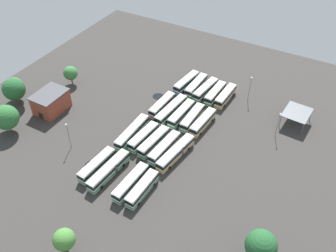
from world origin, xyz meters
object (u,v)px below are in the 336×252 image
object	(u,v)px
bus_row1_slot2	(181,114)
tree_east_edge	(261,245)
lamp_post_near_entrance	(250,88)
bus_row1_slot3	(192,118)
bus_row2_slot4	(176,153)
bus_row2_slot1	(143,137)
bus_row3_slot4	(142,189)
bus_row0_slot4	(225,96)
maintenance_shelter	(297,113)
bus_row0_slot3	(215,93)
tree_northeast	(64,240)
bus_row1_slot1	(171,110)
bus_row3_slot3	(131,183)
bus_row2_slot3	(164,148)
bus_row3_slot0	(97,165)
bus_row0_slot1	(196,86)
lamp_post_by_building	(69,135)
tree_northwest	(14,87)
bus_row2_slot2	(154,142)
bus_row2_slot0	(132,132)
tree_west_edge	(6,117)
bus_row1_slot4	(203,122)
depot_building	(51,102)
bus_row0_slot0	(186,82)
tree_north_edge	(14,89)
tree_south_edge	(70,73)
bus_row1_slot0	(162,105)
bus_row0_slot2	(205,90)

from	to	relation	value
bus_row1_slot2	tree_east_edge	world-z (taller)	tree_east_edge
bus_row1_slot2	lamp_post_near_entrance	size ratio (longest dim) A/B	1.43
bus_row1_slot3	bus_row2_slot4	world-z (taller)	same
bus_row2_slot1	bus_row3_slot4	bearing A→B (deg)	31.31
bus_row0_slot4	maintenance_shelter	xyz separation A→B (m)	(0.15, 22.43, 2.15)
bus_row0_slot3	bus_row2_slot1	size ratio (longest dim) A/B	0.98
bus_row2_slot4	tree_northeast	world-z (taller)	tree_northeast
bus_row1_slot1	bus_row3_slot3	bearing A→B (deg)	9.80
bus_row2_slot3	lamp_post_near_entrance	bearing A→B (deg)	161.17
bus_row0_slot4	bus_row3_slot0	size ratio (longest dim) A/B	0.94
bus_row0_slot1	lamp_post_near_entrance	world-z (taller)	lamp_post_near_entrance
lamp_post_by_building	tree_northwest	size ratio (longest dim) A/B	1.06
bus_row2_slot2	lamp_post_by_building	bearing A→B (deg)	-60.20
bus_row3_slot0	lamp_post_near_entrance	size ratio (longest dim) A/B	1.43
bus_row2_slot0	lamp_post_near_entrance	world-z (taller)	lamp_post_near_entrance
tree_northeast	tree_west_edge	xyz separation A→B (m)	(-21.38, -39.89, 1.05)
bus_row1_slot1	bus_row1_slot3	bearing A→B (deg)	88.65
bus_row3_slot4	bus_row0_slot3	bearing A→B (deg)	-179.50
bus_row2_slot1	lamp_post_by_building	size ratio (longest dim) A/B	1.37
maintenance_shelter	tree_east_edge	size ratio (longest dim) A/B	0.98
lamp_post_by_building	tree_east_edge	xyz separation A→B (m)	(7.28, 56.30, 1.13)
bus_row3_slot4	lamp_post_near_entrance	distance (m)	49.99
bus_row1_slot4	lamp_post_by_building	distance (m)	38.25
depot_building	tree_west_edge	world-z (taller)	tree_west_edge
lamp_post_near_entrance	tree_northeast	size ratio (longest dim) A/B	1.28
bus_row1_slot4	bus_row2_slot4	size ratio (longest dim) A/B	0.82
bus_row0_slot4	bus_row1_slot1	bearing A→B (deg)	-38.51
bus_row1_slot1	tree_northeast	xyz separation A→B (m)	(51.07, 2.91, 2.47)
tree_northwest	bus_row0_slot0	bearing A→B (deg)	126.77
maintenance_shelter	tree_north_edge	xyz separation A→B (m)	(33.90, -78.87, 1.96)
bus_row1_slot3	depot_building	xyz separation A→B (m)	(15.94, -40.64, 1.36)
bus_row1_slot4	tree_south_edge	xyz separation A→B (m)	(1.51, -48.32, 2.46)
bus_row1_slot0	maintenance_shelter	xyz separation A→B (m)	(-13.89, 37.74, 2.15)
bus_row0_slot0	bus_row0_slot4	bearing A→B (deg)	87.12
lamp_post_by_building	tree_northwest	bearing A→B (deg)	-106.27
depot_building	tree_south_edge	size ratio (longest dim) A/B	1.57
bus_row0_slot3	lamp_post_near_entrance	bearing A→B (deg)	114.37
bus_row0_slot3	bus_row3_slot4	distance (m)	44.65
bus_row2_slot4	bus_row2_slot3	bearing A→B (deg)	-92.75
bus_row3_slot4	tree_east_edge	world-z (taller)	tree_east_edge
bus_row2_slot3	tree_northeast	size ratio (longest dim) A/B	1.87
tree_northwest	tree_north_edge	bearing A→B (deg)	49.32
bus_row3_slot4	lamp_post_by_building	distance (m)	26.48
depot_building	lamp_post_near_entrance	size ratio (longest dim) A/B	1.22
bus_row0_slot2	bus_row1_slot3	size ratio (longest dim) A/B	1.04
bus_row1_slot0	tree_west_edge	size ratio (longest dim) A/B	1.30
bus_row0_slot3	lamp_post_by_building	distance (m)	48.03
bus_row0_slot1	lamp_post_by_building	distance (m)	45.39
bus_row0_slot3	bus_row2_slot3	world-z (taller)	same
tree_west_edge	tree_northeast	bearing A→B (deg)	61.82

